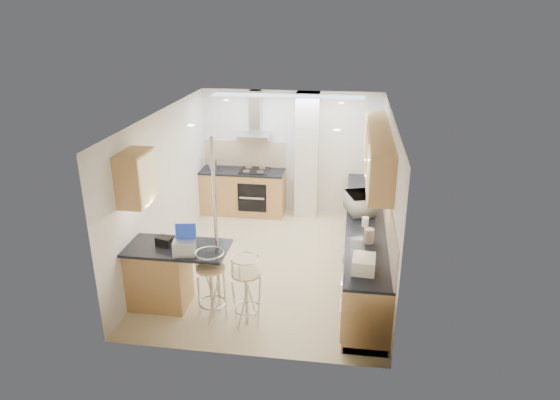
# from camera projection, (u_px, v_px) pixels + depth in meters

# --- Properties ---
(ground) EXTENTS (4.80, 4.80, 0.00)m
(ground) POSITION_uv_depth(u_px,v_px,m) (273.00, 263.00, 8.37)
(ground) COLOR beige
(ground) RESTS_ON ground
(room_shell) EXTENTS (3.64, 4.84, 2.51)m
(room_shell) POSITION_uv_depth(u_px,v_px,m) (295.00, 169.00, 8.11)
(room_shell) COLOR white
(room_shell) RESTS_ON ground
(right_counter) EXTENTS (0.63, 4.40, 0.92)m
(right_counter) POSITION_uv_depth(u_px,v_px,m) (365.00, 244.00, 8.00)
(right_counter) COLOR #B67E48
(right_counter) RESTS_ON ground
(back_counter) EXTENTS (1.70, 0.63, 0.92)m
(back_counter) POSITION_uv_depth(u_px,v_px,m) (243.00, 192.00, 10.26)
(back_counter) COLOR #B67E48
(back_counter) RESTS_ON ground
(peninsula) EXTENTS (1.47, 0.72, 0.94)m
(peninsula) POSITION_uv_depth(u_px,v_px,m) (177.00, 276.00, 7.01)
(peninsula) COLOR #B67E48
(peninsula) RESTS_ON ground
(microwave) EXTENTS (0.54, 0.65, 0.31)m
(microwave) POSITION_uv_depth(u_px,v_px,m) (360.00, 203.00, 7.98)
(microwave) COLOR white
(microwave) RESTS_ON right_counter
(laptop) EXTENTS (0.32, 0.26, 0.20)m
(laptop) POSITION_uv_depth(u_px,v_px,m) (184.00, 248.00, 6.59)
(laptop) COLOR #A8ACB1
(laptop) RESTS_ON peninsula
(bag) EXTENTS (0.26, 0.22, 0.12)m
(bag) POSITION_uv_depth(u_px,v_px,m) (165.00, 241.00, 6.86)
(bag) COLOR black
(bag) RESTS_ON peninsula
(bar_stool_near) EXTENTS (0.55, 0.55, 1.01)m
(bar_stool_near) POSITION_uv_depth(u_px,v_px,m) (211.00, 285.00, 6.73)
(bar_stool_near) COLOR tan
(bar_stool_near) RESTS_ON ground
(bar_stool_end) EXTENTS (0.57, 0.57, 0.99)m
(bar_stool_end) POSITION_uv_depth(u_px,v_px,m) (246.00, 290.00, 6.62)
(bar_stool_end) COLOR tan
(bar_stool_end) RESTS_ON ground
(jar_a) EXTENTS (0.16, 0.16, 0.17)m
(jar_a) POSITION_uv_depth(u_px,v_px,m) (372.00, 200.00, 8.31)
(jar_a) COLOR white
(jar_a) RESTS_ON right_counter
(jar_b) EXTENTS (0.12, 0.12, 0.16)m
(jar_b) POSITION_uv_depth(u_px,v_px,m) (374.00, 183.00, 9.14)
(jar_b) COLOR white
(jar_b) RESTS_ON right_counter
(jar_c) EXTENTS (0.16, 0.16, 0.21)m
(jar_c) POSITION_uv_depth(u_px,v_px,m) (369.00, 236.00, 6.97)
(jar_c) COLOR #B1A78D
(jar_c) RESTS_ON right_counter
(jar_d) EXTENTS (0.13, 0.13, 0.15)m
(jar_d) POSITION_uv_depth(u_px,v_px,m) (365.00, 222.00, 7.50)
(jar_d) COLOR white
(jar_d) RESTS_ON right_counter
(bread_bin) EXTENTS (0.30, 0.37, 0.19)m
(bread_bin) POSITION_uv_depth(u_px,v_px,m) (364.00, 264.00, 6.22)
(bread_bin) COLOR white
(bread_bin) RESTS_ON right_counter
(kettle) EXTENTS (0.16, 0.16, 0.23)m
(kettle) POSITION_uv_depth(u_px,v_px,m) (213.00, 165.00, 10.07)
(kettle) COLOR #B9BBBE
(kettle) RESTS_ON back_counter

